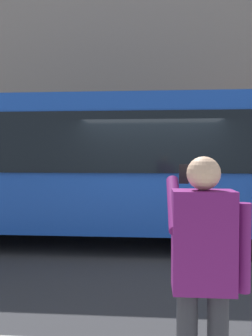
{
  "coord_description": "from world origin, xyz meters",
  "views": [
    {
      "loc": [
        -0.02,
        6.61,
        1.85
      ],
      "look_at": [
        0.57,
        -0.96,
        1.59
      ],
      "focal_mm": 36.9,
      "sensor_mm": 36.0,
      "label": 1
    }
  ],
  "objects": [
    {
      "name": "building_facade_far",
      "position": [
        -0.02,
        -6.8,
        5.99
      ],
      "size": [
        28.0,
        1.55,
        12.0
      ],
      "color": "gray",
      "rests_on": "ground_plane"
    },
    {
      "name": "pedestrian_photographer",
      "position": [
        -0.35,
        4.35,
        1.14
      ],
      "size": [
        0.53,
        0.52,
        1.7
      ],
      "color": "#2D2D33",
      "rests_on": "sidewalk_curb"
    },
    {
      "name": "red_bus",
      "position": [
        1.4,
        -0.72,
        1.68
      ],
      "size": [
        9.05,
        2.54,
        3.08
      ],
      "color": "#1947AD",
      "rests_on": "ground_plane"
    },
    {
      "name": "ground_plane",
      "position": [
        0.0,
        0.0,
        0.0
      ],
      "size": [
        60.0,
        60.0,
        0.0
      ],
      "primitive_type": "plane",
      "color": "#2B2B2D"
    }
  ]
}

